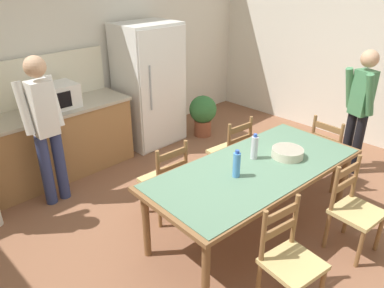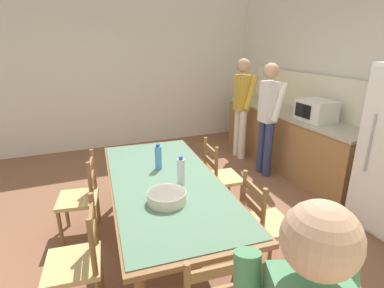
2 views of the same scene
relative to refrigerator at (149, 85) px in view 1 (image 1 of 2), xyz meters
name	(u,v)px [view 1 (image 1 of 2)]	position (x,y,z in m)	size (l,w,h in m)	color
ground_plane	(218,226)	(-0.89, -2.19, -0.91)	(8.32, 8.32, 0.00)	brown
wall_back	(74,53)	(-0.89, 0.47, 0.54)	(6.52, 0.12, 2.90)	silver
wall_right	(368,47)	(2.37, -2.19, 0.54)	(0.12, 5.20, 2.90)	silver
kitchen_counter	(20,154)	(-2.01, 0.04, -0.44)	(2.93, 0.66, 0.92)	#9E7042
refrigerator	(149,85)	(0.00, 0.00, 0.00)	(0.89, 0.73, 1.81)	white
microwave	(56,96)	(-1.46, 0.02, 0.16)	(0.50, 0.39, 0.30)	white
dining_table	(255,172)	(-0.69, -2.48, -0.21)	(2.34, 1.16, 0.76)	brown
bottle_near_centre	(237,164)	(-0.98, -2.46, -0.02)	(0.07, 0.07, 0.27)	#4C8ED6
bottle_off_centre	(254,147)	(-0.57, -2.36, -0.02)	(0.07, 0.07, 0.27)	silver
serving_bowl	(288,152)	(-0.30, -2.58, -0.09)	(0.32, 0.32, 0.09)	beige
chair_side_near_right	(354,210)	(-0.23, -3.31, -0.46)	(0.46, 0.44, 0.91)	olive
chair_head_end	(329,152)	(0.73, -2.57, -0.46)	(0.43, 0.45, 0.91)	olive
chair_side_far_right	(231,152)	(-0.13, -1.72, -0.46)	(0.46, 0.44, 0.91)	olive
chair_side_near_left	(289,260)	(-1.26, -3.24, -0.46)	(0.48, 0.46, 0.91)	olive
chair_side_far_left	(165,181)	(-1.15, -1.65, -0.46)	(0.45, 0.43, 0.91)	olive
person_at_counter	(45,125)	(-1.86, -0.50, 0.06)	(0.43, 0.30, 1.72)	navy
person_by_table	(360,106)	(1.29, -2.63, 0.01)	(0.36, 0.46, 1.63)	black
potted_plant	(203,113)	(0.72, -0.43, -0.52)	(0.44, 0.44, 0.67)	brown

